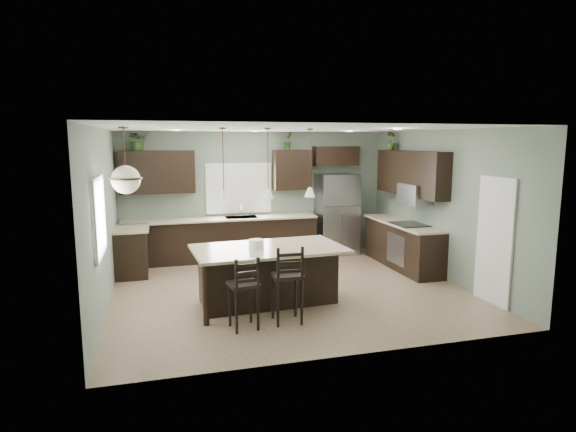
# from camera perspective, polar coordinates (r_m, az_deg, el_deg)

# --- Properties ---
(ground) EXTENTS (6.00, 6.00, 0.00)m
(ground) POSITION_cam_1_polar(r_m,az_deg,el_deg) (8.60, 0.07, -8.69)
(ground) COLOR #9E8466
(ground) RESTS_ON ground
(pantry_door) EXTENTS (0.04, 0.82, 2.04)m
(pantry_door) POSITION_cam_1_polar(r_m,az_deg,el_deg) (8.34, 23.27, -2.74)
(pantry_door) COLOR white
(pantry_door) RESTS_ON ground
(window_back) EXTENTS (1.35, 0.02, 1.00)m
(window_back) POSITION_cam_1_polar(r_m,az_deg,el_deg) (10.83, -5.87, 3.30)
(window_back) COLOR white
(window_back) RESTS_ON room_shell
(window_left) EXTENTS (0.02, 1.10, 1.00)m
(window_left) POSITION_cam_1_polar(r_m,az_deg,el_deg) (7.22, -21.56, -0.08)
(window_left) COLOR white
(window_left) RESTS_ON room_shell
(left_return_cabs) EXTENTS (0.60, 0.90, 0.90)m
(left_return_cabs) POSITION_cam_1_polar(r_m,az_deg,el_deg) (9.85, -18.06, -4.15)
(left_return_cabs) COLOR black
(left_return_cabs) RESTS_ON ground
(left_return_countertop) EXTENTS (0.66, 0.96, 0.04)m
(left_return_countertop) POSITION_cam_1_polar(r_m,az_deg,el_deg) (9.75, -18.08, -1.45)
(left_return_countertop) COLOR #C4B894
(left_return_countertop) RESTS_ON left_return_cabs
(back_lower_cabs) EXTENTS (4.20, 0.60, 0.90)m
(back_lower_cabs) POSITION_cam_1_polar(r_m,az_deg,el_deg) (10.65, -7.90, -2.82)
(back_lower_cabs) COLOR black
(back_lower_cabs) RESTS_ON ground
(back_countertop) EXTENTS (4.20, 0.66, 0.04)m
(back_countertop) POSITION_cam_1_polar(r_m,az_deg,el_deg) (10.55, -7.94, -0.34)
(back_countertop) COLOR #C4B894
(back_countertop) RESTS_ON back_lower_cabs
(sink_inset) EXTENTS (0.70, 0.45, 0.01)m
(sink_inset) POSITION_cam_1_polar(r_m,az_deg,el_deg) (10.61, -5.54, -0.16)
(sink_inset) COLOR gray
(sink_inset) RESTS_ON back_countertop
(faucet) EXTENTS (0.02, 0.02, 0.28)m
(faucet) POSITION_cam_1_polar(r_m,az_deg,el_deg) (10.56, -5.52, 0.59)
(faucet) COLOR silver
(faucet) RESTS_ON back_countertop
(back_upper_left) EXTENTS (1.55, 0.34, 0.90)m
(back_upper_left) POSITION_cam_1_polar(r_m,az_deg,el_deg) (10.50, -15.25, 5.05)
(back_upper_left) COLOR black
(back_upper_left) RESTS_ON room_shell
(back_upper_right) EXTENTS (0.85, 0.34, 0.90)m
(back_upper_right) POSITION_cam_1_polar(r_m,az_deg,el_deg) (10.92, 0.49, 5.50)
(back_upper_right) COLOR black
(back_upper_right) RESTS_ON room_shell
(fridge_header) EXTENTS (1.05, 0.34, 0.45)m
(fridge_header) POSITION_cam_1_polar(r_m,az_deg,el_deg) (11.24, 5.68, 7.08)
(fridge_header) COLOR black
(fridge_header) RESTS_ON room_shell
(right_lower_cabs) EXTENTS (0.60, 2.35, 0.90)m
(right_lower_cabs) POSITION_cam_1_polar(r_m,az_deg,el_deg) (10.27, 13.41, -3.42)
(right_lower_cabs) COLOR black
(right_lower_cabs) RESTS_ON ground
(right_countertop) EXTENTS (0.66, 2.35, 0.04)m
(right_countertop) POSITION_cam_1_polar(r_m,az_deg,el_deg) (10.18, 13.41, -0.84)
(right_countertop) COLOR #C4B894
(right_countertop) RESTS_ON right_lower_cabs
(cooktop) EXTENTS (0.58, 0.75, 0.02)m
(cooktop) POSITION_cam_1_polar(r_m,az_deg,el_deg) (9.94, 14.17, -0.95)
(cooktop) COLOR black
(cooktop) RESTS_ON right_countertop
(wall_oven_front) EXTENTS (0.01, 0.72, 0.60)m
(wall_oven_front) POSITION_cam_1_polar(r_m,az_deg,el_deg) (9.90, 12.63, -3.86)
(wall_oven_front) COLOR gray
(wall_oven_front) RESTS_ON right_lower_cabs
(right_upper_cabs) EXTENTS (0.34, 2.35, 0.90)m
(right_upper_cabs) POSITION_cam_1_polar(r_m,az_deg,el_deg) (10.13, 14.36, 4.96)
(right_upper_cabs) COLOR black
(right_upper_cabs) RESTS_ON room_shell
(microwave) EXTENTS (0.40, 0.75, 0.40)m
(microwave) POSITION_cam_1_polar(r_m,az_deg,el_deg) (9.90, 14.81, 2.53)
(microwave) COLOR gray
(microwave) RESTS_ON right_upper_cabs
(refrigerator) EXTENTS (0.90, 0.74, 1.85)m
(refrigerator) POSITION_cam_1_polar(r_m,az_deg,el_deg) (11.19, 5.74, 0.26)
(refrigerator) COLOR gray
(refrigerator) RESTS_ON ground
(kitchen_island) EXTENTS (2.44, 1.49, 0.92)m
(kitchen_island) POSITION_cam_1_polar(r_m,az_deg,el_deg) (7.77, -2.30, -7.07)
(kitchen_island) COLOR black
(kitchen_island) RESTS_ON ground
(serving_dish) EXTENTS (0.24, 0.24, 0.14)m
(serving_dish) POSITION_cam_1_polar(r_m,az_deg,el_deg) (7.58, -3.78, -3.33)
(serving_dish) COLOR silver
(serving_dish) RESTS_ON kitchen_island
(bar_stool_left) EXTENTS (0.44, 0.44, 1.05)m
(bar_stool_left) POSITION_cam_1_polar(r_m,az_deg,el_deg) (6.76, -5.29, -8.99)
(bar_stool_left) COLOR black
(bar_stool_left) RESTS_ON ground
(bar_stool_center) EXTENTS (0.44, 0.44, 1.15)m
(bar_stool_center) POSITION_cam_1_polar(r_m,az_deg,el_deg) (6.95, -0.12, -8.01)
(bar_stool_center) COLOR black
(bar_stool_center) RESTS_ON ground
(pendant_left) EXTENTS (0.17, 0.17, 1.10)m
(pendant_left) POSITION_cam_1_polar(r_m,az_deg,el_deg) (7.30, -7.68, 6.09)
(pendant_left) COLOR white
(pendant_left) RESTS_ON room_shell
(pendant_center) EXTENTS (0.17, 0.17, 1.10)m
(pendant_center) POSITION_cam_1_polar(r_m,az_deg,el_deg) (7.47, -2.39, 6.22)
(pendant_center) COLOR white
(pendant_center) RESTS_ON room_shell
(pendant_right) EXTENTS (0.17, 0.17, 1.10)m
(pendant_right) POSITION_cam_1_polar(r_m,az_deg,el_deg) (7.70, 2.64, 6.30)
(pendant_right) COLOR silver
(pendant_right) RESTS_ON room_shell
(chandelier) EXTENTS (0.45, 0.45, 0.95)m
(chandelier) POSITION_cam_1_polar(r_m,az_deg,el_deg) (7.22, -18.78, 6.25)
(chandelier) COLOR #F5EAC8
(chandelier) RESTS_ON room_shell
(plant_back_left) EXTENTS (0.47, 0.43, 0.46)m
(plant_back_left) POSITION_cam_1_polar(r_m,az_deg,el_deg) (10.45, -17.33, 8.68)
(plant_back_left) COLOR #29481F
(plant_back_left) RESTS_ON back_upper_left
(plant_back_right) EXTENTS (0.27, 0.25, 0.41)m
(plant_back_right) POSITION_cam_1_polar(r_m,az_deg,el_deg) (10.84, -0.03, 8.94)
(plant_back_right) COLOR #2C5324
(plant_back_right) RESTS_ON back_upper_right
(plant_right_wall) EXTENTS (0.24, 0.24, 0.39)m
(plant_right_wall) POSITION_cam_1_polar(r_m,az_deg,el_deg) (10.85, 12.08, 8.70)
(plant_right_wall) COLOR #375826
(plant_right_wall) RESTS_ON right_upper_cabs
(room_shell) EXTENTS (6.00, 6.00, 6.00)m
(room_shell) POSITION_cam_1_polar(r_m,az_deg,el_deg) (8.25, 0.07, 2.64)
(room_shell) COLOR slate
(room_shell) RESTS_ON ground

